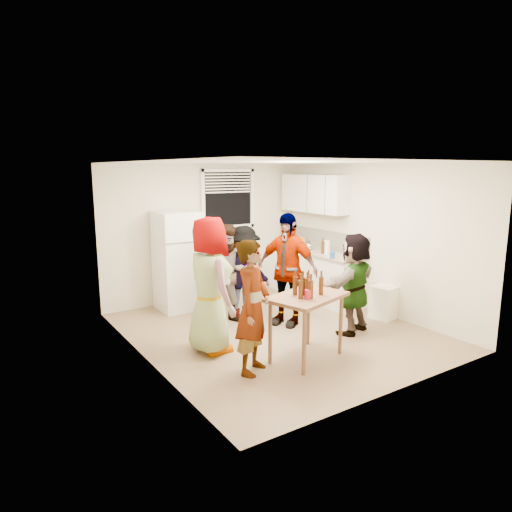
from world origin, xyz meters
TOP-DOWN VIEW (x-y plane):
  - room at (0.00, 0.00)m, footprint 4.00×4.50m
  - window at (0.45, 2.21)m, footprint 1.12×0.10m
  - refrigerator at (-0.75, 1.88)m, footprint 0.70×0.70m
  - counter_lower at (1.70, 1.15)m, footprint 0.60×2.20m
  - countertop at (1.70, 1.15)m, footprint 0.64×2.22m
  - backsplash at (1.99, 1.15)m, footprint 0.03×2.20m
  - upper_cabinets at (1.83, 1.35)m, footprint 0.34×1.60m
  - kettle at (1.65, 1.25)m, footprint 0.23×0.19m
  - paper_towel at (1.68, 0.78)m, footprint 0.11×0.11m
  - wine_bottle at (1.75, 2.06)m, footprint 0.07×0.07m
  - beer_bottle_counter at (1.60, 0.81)m, footprint 0.06×0.06m
  - blue_cup at (1.44, 0.38)m, footprint 0.09×0.09m
  - picture_frame at (1.92, 1.80)m, footprint 0.02×0.20m
  - trash_bin at (1.82, -0.46)m, footprint 0.43×0.43m
  - serving_table at (-0.26, -1.02)m, footprint 1.15×0.92m
  - beer_bottle_table at (-0.13, -0.88)m, footprint 0.06×0.06m
  - red_cup at (-0.36, -1.15)m, footprint 0.08×0.08m
  - guest_grey at (-1.17, -0.12)m, footprint 1.81×0.88m
  - guest_stripe at (-1.04, -0.97)m, footprint 1.42×1.64m
  - guest_back_left at (-0.41, 0.69)m, footprint 1.15×1.72m
  - guest_back_right at (-0.10, 0.79)m, footprint 1.04×1.56m
  - guest_black at (0.33, 0.19)m, footprint 2.03×1.68m
  - guest_orange at (0.94, -0.65)m, footprint 1.78×1.85m

SIDE VIEW (x-z plane):
  - room at x=0.00m, z-range -1.25..1.25m
  - serving_table at x=-0.26m, z-range -0.42..0.42m
  - guest_grey at x=-1.17m, z-range -0.29..0.29m
  - guest_stripe at x=-1.04m, z-range -0.19..0.19m
  - guest_back_left at x=-0.41m, z-range -0.30..0.30m
  - guest_back_right at x=-0.10m, z-range -0.28..0.28m
  - guest_black at x=0.33m, z-range -0.21..0.21m
  - guest_orange at x=0.94m, z-range -0.22..0.22m
  - trash_bin at x=1.82m, z-range -0.02..0.52m
  - counter_lower at x=1.70m, z-range 0.00..0.86m
  - beer_bottle_table at x=-0.13m, z-range 0.74..0.95m
  - red_cup at x=-0.36m, z-range 0.79..0.90m
  - refrigerator at x=-0.75m, z-range 0.00..1.70m
  - countertop at x=1.70m, z-range 0.86..0.90m
  - kettle at x=1.65m, z-range 0.81..0.99m
  - paper_towel at x=1.68m, z-range 0.78..1.02m
  - wine_bottle at x=1.75m, z-range 0.76..1.04m
  - blue_cup at x=1.44m, z-range 0.84..0.96m
  - beer_bottle_counter at x=1.60m, z-range 0.79..1.01m
  - picture_frame at x=1.92m, z-range 0.90..1.07m
  - backsplash at x=1.99m, z-range 0.90..1.26m
  - window at x=0.45m, z-range 1.32..2.38m
  - upper_cabinets at x=1.83m, z-range 1.60..2.30m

